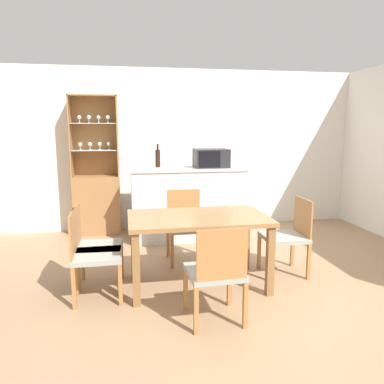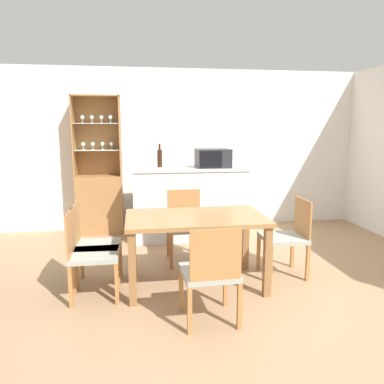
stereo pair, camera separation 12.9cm
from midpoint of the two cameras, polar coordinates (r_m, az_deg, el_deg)
ground_plane at (r=3.99m, az=9.88°, el=-14.50°), size 18.00×18.00×0.00m
wall_back at (r=6.20m, az=2.53°, el=6.50°), size 6.80×0.06×2.55m
kitchen_counter at (r=5.53m, az=0.29°, el=-1.72°), size 1.68×0.60×1.05m
display_cabinet at (r=5.98m, az=-13.29°, el=-0.22°), size 0.70×0.37×2.10m
dining_table at (r=3.85m, az=1.51°, el=-5.12°), size 1.41×0.86×0.74m
dining_chair_head_near at (r=3.20m, az=4.00°, el=-12.14°), size 0.47×0.47×0.86m
dining_chair_side_left_near at (r=3.75m, az=-14.35°, el=-9.05°), size 0.46×0.46×0.86m
dining_chair_side_right_far at (r=4.32m, az=15.11°, el=-6.55°), size 0.46×0.46×0.86m
dining_chair_head_far at (r=4.64m, az=-0.18°, el=-5.08°), size 0.46×0.46×0.86m
dining_chair_side_left_far at (r=4.00m, az=-13.99°, el=-7.85°), size 0.48×0.48×0.86m
microwave at (r=5.54m, az=3.89°, el=5.17°), size 0.49×0.40×0.27m
wine_bottle at (r=5.58m, az=-4.28°, el=5.23°), size 0.07×0.07×0.35m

